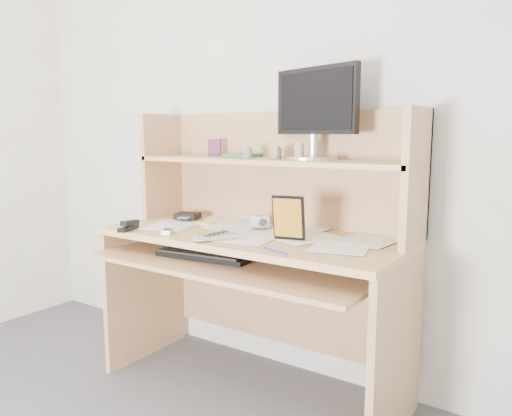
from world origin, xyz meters
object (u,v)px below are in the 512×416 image
Objects in this scene: keyboard at (206,254)px; desk at (261,242)px; game_case at (289,218)px; monitor at (315,111)px; tv_remote at (216,237)px.

desk is at bearing 51.63° from keyboard.
game_case is at bearing 8.42° from keyboard.
monitor is (0.21, 0.11, 0.60)m from desk.
monitor is at bearing 37.42° from keyboard.
tv_remote is (0.10, -0.05, 0.10)m from keyboard.
keyboard is 0.15m from tv_remote.
game_case is at bearing -30.30° from desk.
desk is 7.41× the size of game_case.
keyboard is at bearing -119.13° from monitor.
desk is 3.04× the size of monitor.
game_case is (0.23, -0.13, 0.16)m from desk.
game_case is (0.37, 0.10, 0.19)m from keyboard.
tv_remote is 1.02× the size of game_case.
keyboard is 2.37× the size of tv_remote.
desk is 0.27m from keyboard.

